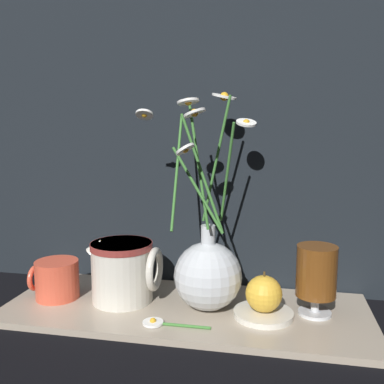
{
  "coord_description": "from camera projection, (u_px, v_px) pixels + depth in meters",
  "views": [
    {
      "loc": [
        0.16,
        -0.74,
        0.34
      ],
      "look_at": [
        0.01,
        0.0,
        0.23
      ],
      "focal_mm": 40.0,
      "sensor_mm": 36.0,
      "label": 1
    }
  ],
  "objects": [
    {
      "name": "loose_daisy",
      "position": [
        161.0,
        323.0,
        0.73
      ],
      "size": [
        0.12,
        0.04,
        0.01
      ],
      "color": "#3D7A33",
      "rests_on": "shelf"
    },
    {
      "name": "tea_glass",
      "position": [
        316.0,
        273.0,
        0.76
      ],
      "size": [
        0.07,
        0.07,
        0.13
      ],
      "color": "silver",
      "rests_on": "shelf"
    },
    {
      "name": "ceramic_pitcher",
      "position": [
        123.0,
        269.0,
        0.82
      ],
      "size": [
        0.14,
        0.12,
        0.13
      ],
      "color": "beige",
      "rests_on": "shelf"
    },
    {
      "name": "saucer_plate",
      "position": [
        263.0,
        314.0,
        0.76
      ],
      "size": [
        0.11,
        0.11,
        0.01
      ],
      "color": "silver",
      "rests_on": "shelf"
    },
    {
      "name": "ground_plane",
      "position": [
        185.0,
        312.0,
        0.8
      ],
      "size": [
        6.0,
        6.0,
        0.0
      ],
      "primitive_type": "plane",
      "color": "black"
    },
    {
      "name": "orange_fruit",
      "position": [
        264.0,
        294.0,
        0.75
      ],
      "size": [
        0.06,
        0.06,
        0.07
      ],
      "color": "gold",
      "rests_on": "saucer_plate"
    },
    {
      "name": "vase_with_flowers",
      "position": [
        208.0,
        270.0,
        0.78
      ],
      "size": [
        0.22,
        0.19,
        0.4
      ],
      "color": "silver",
      "rests_on": "shelf"
    },
    {
      "name": "yellow_mug",
      "position": [
        56.0,
        279.0,
        0.84
      ],
      "size": [
        0.09,
        0.08,
        0.07
      ],
      "color": "#DB5138",
      "rests_on": "shelf"
    },
    {
      "name": "backdrop_wall",
      "position": [
        200.0,
        25.0,
        0.86
      ],
      "size": [
        1.18,
        0.02,
        1.1
      ],
      "color": "black",
      "rests_on": "ground_plane"
    },
    {
      "name": "shelf",
      "position": [
        185.0,
        309.0,
        0.8
      ],
      "size": [
        0.68,
        0.26,
        0.01
      ],
      "color": "tan",
      "rests_on": "ground_plane"
    }
  ]
}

